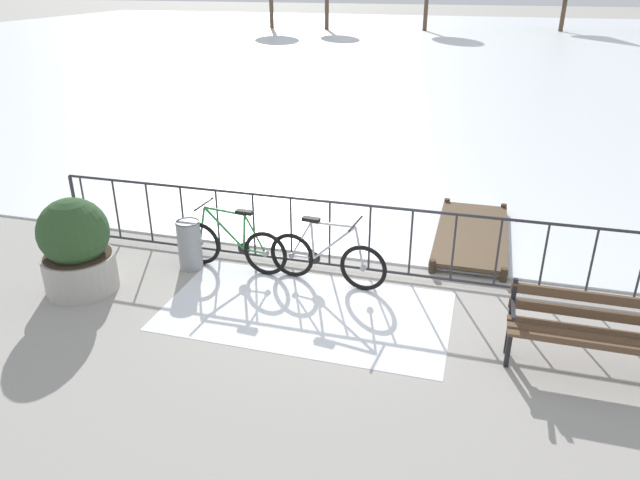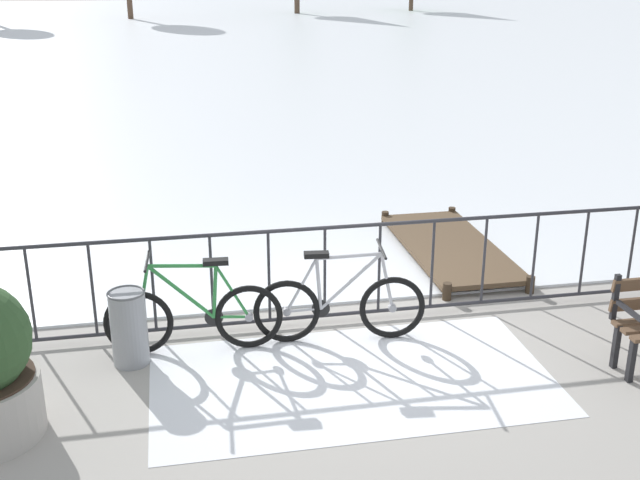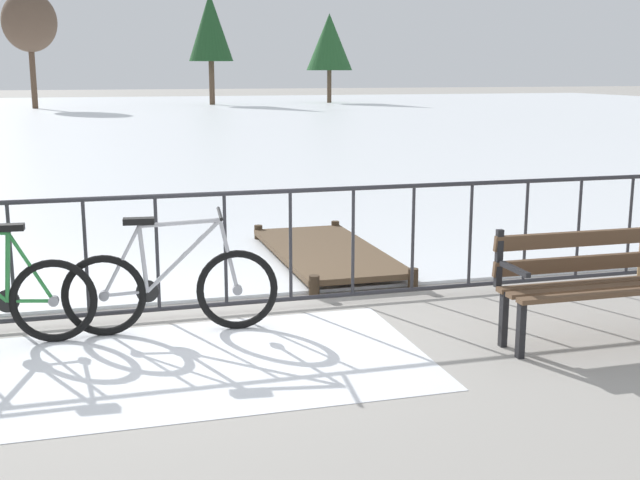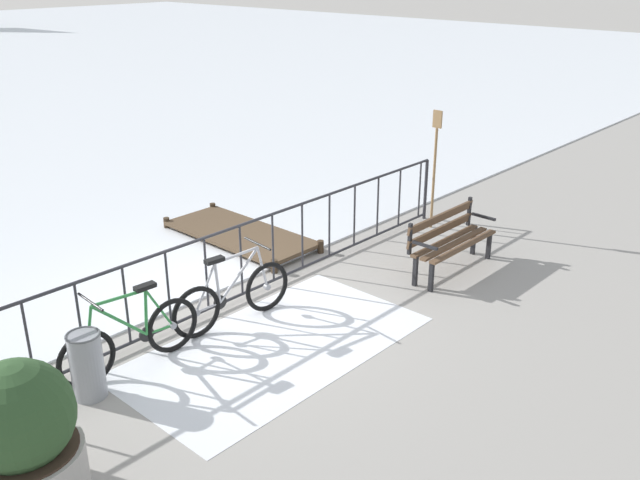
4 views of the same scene
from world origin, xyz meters
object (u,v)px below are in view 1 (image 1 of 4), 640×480
at_px(planter_with_shrub, 76,247).
at_px(bicycle_near_railing, 327,259).
at_px(park_bench, 586,326).
at_px(bicycle_second, 232,246).
at_px(trash_bin, 190,244).

bearing_deg(planter_with_shrub, bicycle_near_railing, 18.79).
bearing_deg(bicycle_near_railing, park_bench, -18.76).
xyz_separation_m(bicycle_second, planter_with_shrub, (-1.73, -1.11, 0.26)).
xyz_separation_m(bicycle_second, park_bench, (4.58, -1.11, 0.14)).
relative_size(bicycle_near_railing, bicycle_second, 1.00).
bearing_deg(park_bench, trash_bin, 169.22).
height_order(park_bench, planter_with_shrub, planter_with_shrub).
relative_size(bicycle_second, park_bench, 1.07).
bearing_deg(trash_bin, bicycle_second, 11.62).
bearing_deg(trash_bin, planter_with_shrub, -138.73).
xyz_separation_m(bicycle_near_railing, trash_bin, (-2.03, -0.09, 0.00)).
bearing_deg(bicycle_second, trash_bin, -168.38).
bearing_deg(planter_with_shrub, park_bench, -0.01).
distance_m(planter_with_shrub, trash_bin, 1.52).
relative_size(planter_with_shrub, trash_bin, 1.78).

